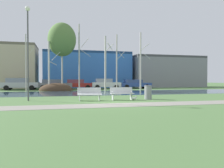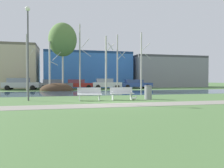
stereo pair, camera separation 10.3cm
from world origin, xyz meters
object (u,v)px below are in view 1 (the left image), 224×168
(seagull, at_px, (134,98))
(parked_wagon_fourth_white, at_px, (105,84))
(bench_left, at_px, (89,94))
(parked_suv_fifth_blue, at_px, (135,84))
(bench_right, at_px, (122,93))
(parked_hatch_third_red, at_px, (77,84))
(trash_bin, at_px, (148,92))
(parked_sedan_second_grey, at_px, (55,84))
(parked_van_nearest_silver, at_px, (20,84))
(streetlamp, at_px, (28,39))

(seagull, height_order, parked_wagon_fourth_white, parked_wagon_fourth_white)
(bench_left, bearing_deg, parked_suv_fifth_blue, 61.50)
(bench_right, relative_size, seagull, 4.08)
(parked_hatch_third_red, xyz_separation_m, parked_wagon_fourth_white, (4.10, -0.31, 0.06))
(bench_right, distance_m, trash_bin, 1.95)
(trash_bin, height_order, parked_sedan_second_grey, parked_sedan_second_grey)
(parked_van_nearest_silver, bearing_deg, trash_bin, -56.37)
(seagull, bearing_deg, bench_left, 173.81)
(bench_left, bearing_deg, bench_right, 0.00)
(trash_bin, height_order, parked_suv_fifth_blue, parked_suv_fifth_blue)
(parked_wagon_fourth_white, distance_m, parked_suv_fifth_blue, 4.60)
(trash_bin, xyz_separation_m, parked_wagon_fourth_white, (0.48, 17.01, 0.29))
(bench_right, distance_m, parked_wagon_fourth_white, 17.18)
(seagull, distance_m, parked_hatch_third_red, 17.82)
(bench_right, bearing_deg, bench_left, 180.00)
(seagull, distance_m, parked_van_nearest_silver, 20.11)
(parked_van_nearest_silver, distance_m, parked_sedan_second_grey, 4.53)
(seagull, xyz_separation_m, parked_van_nearest_silver, (-10.16, 17.33, 0.70))
(bench_left, bearing_deg, streetlamp, 168.74)
(trash_bin, height_order, parked_wagon_fourth_white, parked_wagon_fourth_white)
(parked_wagon_fourth_white, xyz_separation_m, parked_suv_fifth_blue, (4.59, 0.06, -0.06))
(parked_van_nearest_silver, height_order, parked_suv_fifth_blue, parked_van_nearest_silver)
(parked_hatch_third_red, xyz_separation_m, parked_suv_fifth_blue, (8.70, -0.24, -0.00))
(parked_hatch_third_red, bearing_deg, trash_bin, -78.17)
(trash_bin, distance_m, parked_suv_fifth_blue, 17.81)
(seagull, height_order, parked_hatch_third_red, parked_hatch_third_red)
(trash_bin, bearing_deg, streetlamp, 174.44)
(bench_right, bearing_deg, parked_sedan_second_grey, 105.82)
(parked_hatch_third_red, distance_m, parked_wagon_fourth_white, 4.11)
(streetlamp, relative_size, parked_sedan_second_grey, 1.30)
(trash_bin, distance_m, streetlamp, 8.93)
(parked_sedan_second_grey, bearing_deg, bench_left, -81.38)
(parked_sedan_second_grey, height_order, parked_hatch_third_red, parked_sedan_second_grey)
(parked_hatch_third_red, relative_size, parked_wagon_fourth_white, 0.99)
(bench_left, distance_m, parked_hatch_third_red, 17.32)
(parked_van_nearest_silver, relative_size, parked_suv_fifth_blue, 1.01)
(parked_wagon_fourth_white, bearing_deg, parked_suv_fifth_blue, 0.80)
(seagull, relative_size, parked_van_nearest_silver, 0.08)
(parked_van_nearest_silver, bearing_deg, parked_sedan_second_grey, 1.17)
(bench_right, xyz_separation_m, parked_van_nearest_silver, (-9.37, 17.00, 0.36))
(bench_left, relative_size, trash_bin, 1.64)
(parked_sedan_second_grey, distance_m, parked_hatch_third_red, 3.17)
(bench_right, height_order, parked_van_nearest_silver, parked_van_nearest_silver)
(bench_right, distance_m, streetlamp, 7.22)
(bench_right, height_order, streetlamp, streetlamp)
(seagull, distance_m, parked_suv_fifth_blue, 18.49)
(trash_bin, height_order, seagull, trash_bin)
(bench_right, bearing_deg, parked_hatch_third_red, 95.54)
(parked_sedan_second_grey, height_order, parked_suv_fifth_blue, parked_sedan_second_grey)
(bench_left, height_order, trash_bin, trash_bin)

